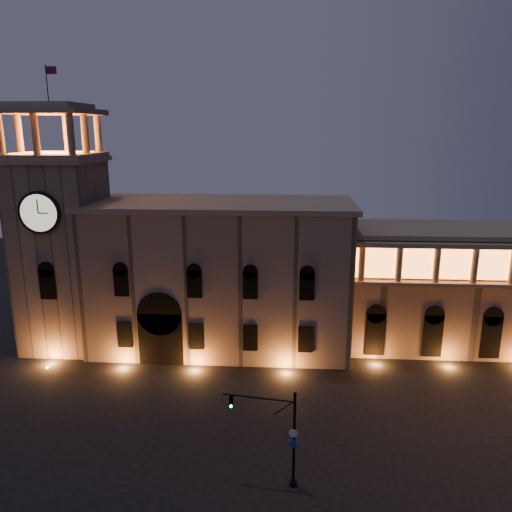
% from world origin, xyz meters
% --- Properties ---
extents(ground, '(160.00, 160.00, 0.00)m').
position_xyz_m(ground, '(0.00, 0.00, 0.00)').
color(ground, black).
rests_on(ground, ground).
extents(government_building, '(30.80, 12.80, 17.60)m').
position_xyz_m(government_building, '(-2.08, 21.93, 8.77)').
color(government_building, '#886D59').
rests_on(government_building, ground).
extents(clock_tower, '(9.80, 9.80, 32.40)m').
position_xyz_m(clock_tower, '(-20.50, 20.98, 12.50)').
color(clock_tower, '#886D59').
rests_on(clock_tower, ground).
extents(colonnade_wing, '(40.60, 11.50, 14.50)m').
position_xyz_m(colonnade_wing, '(32.00, 23.92, 7.33)').
color(colonnade_wing, '#836854').
rests_on(colonnade_wing, ground).
extents(traffic_light, '(5.52, 1.16, 7.64)m').
position_xyz_m(traffic_light, '(5.66, -2.62, 4.01)').
color(traffic_light, black).
rests_on(traffic_light, ground).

